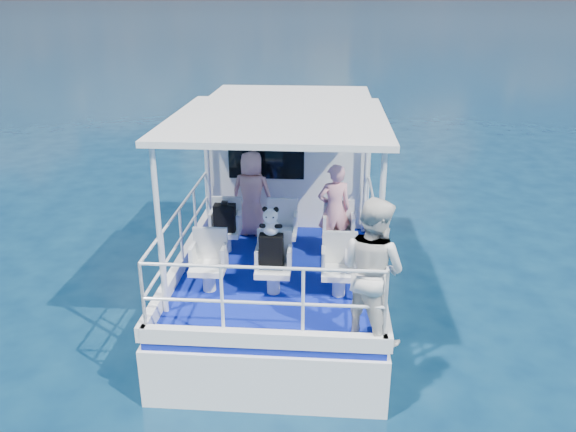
% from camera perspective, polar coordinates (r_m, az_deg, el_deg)
% --- Properties ---
extents(ground, '(2000.00, 2000.00, 0.00)m').
position_cam_1_polar(ground, '(9.26, -0.75, -9.32)').
color(ground, '#08223B').
rests_on(ground, ground).
extents(hull, '(3.00, 7.00, 1.60)m').
position_cam_1_polar(hull, '(10.14, -0.26, -6.45)').
color(hull, white).
rests_on(hull, ground).
extents(deck, '(2.90, 6.90, 0.10)m').
position_cam_1_polar(deck, '(9.77, -0.27, -2.03)').
color(deck, '#0A178E').
rests_on(deck, hull).
extents(cabin, '(2.85, 2.00, 2.20)m').
position_cam_1_polar(cabin, '(10.62, 0.28, 6.46)').
color(cabin, white).
rests_on(cabin, deck).
extents(canopy, '(3.00, 3.20, 0.08)m').
position_cam_1_polar(canopy, '(7.93, -0.99, 9.83)').
color(canopy, white).
rests_on(canopy, cabin).
extents(canopy_posts, '(2.77, 2.97, 2.20)m').
position_cam_1_polar(canopy_posts, '(8.19, -0.97, 1.92)').
color(canopy_posts, white).
rests_on(canopy_posts, deck).
extents(railings, '(2.84, 3.59, 1.00)m').
position_cam_1_polar(railings, '(8.11, -1.15, -2.85)').
color(railings, white).
rests_on(railings, deck).
extents(seat_port_fwd, '(0.48, 0.46, 0.38)m').
position_cam_1_polar(seat_port_fwd, '(9.06, -6.36, -2.45)').
color(seat_port_fwd, white).
rests_on(seat_port_fwd, deck).
extents(seat_center_fwd, '(0.48, 0.46, 0.38)m').
position_cam_1_polar(seat_center_fwd, '(8.94, -0.67, -2.64)').
color(seat_center_fwd, white).
rests_on(seat_center_fwd, deck).
extents(seat_stbd_fwd, '(0.48, 0.46, 0.38)m').
position_cam_1_polar(seat_stbd_fwd, '(8.92, 5.11, -2.80)').
color(seat_stbd_fwd, white).
rests_on(seat_stbd_fwd, deck).
extents(seat_port_aft, '(0.48, 0.46, 0.38)m').
position_cam_1_polar(seat_port_aft, '(7.91, -8.03, -6.22)').
color(seat_port_aft, white).
rests_on(seat_port_aft, deck).
extents(seat_center_aft, '(0.48, 0.46, 0.38)m').
position_cam_1_polar(seat_center_aft, '(7.78, -1.50, -6.51)').
color(seat_center_aft, white).
rests_on(seat_center_aft, deck).
extents(seat_stbd_aft, '(0.48, 0.46, 0.38)m').
position_cam_1_polar(seat_stbd_aft, '(7.75, 5.19, -6.72)').
color(seat_stbd_aft, white).
rests_on(seat_stbd_aft, deck).
extents(passenger_port_fwd, '(0.61, 0.48, 1.47)m').
position_cam_1_polar(passenger_port_fwd, '(9.47, -3.69, 2.25)').
color(passenger_port_fwd, pink).
rests_on(passenger_port_fwd, deck).
extents(passenger_stbd_fwd, '(0.61, 0.48, 1.46)m').
position_cam_1_polar(passenger_stbd_fwd, '(8.79, 4.71, 0.66)').
color(passenger_stbd_fwd, pink).
rests_on(passenger_stbd_fwd, deck).
extents(passenger_stbd_aft, '(1.08, 1.07, 1.76)m').
position_cam_1_polar(passenger_stbd_aft, '(6.58, 8.53, -5.42)').
color(passenger_stbd_aft, silver).
rests_on(passenger_stbd_aft, deck).
extents(backpack_port, '(0.33, 0.19, 0.44)m').
position_cam_1_polar(backpack_port, '(8.85, -6.44, -0.18)').
color(backpack_port, black).
rests_on(backpack_port, seat_port_fwd).
extents(backpack_center, '(0.32, 0.18, 0.48)m').
position_cam_1_polar(backpack_center, '(7.60, -1.71, -3.61)').
color(backpack_center, black).
rests_on(backpack_center, seat_center_aft).
extents(compact_camera, '(0.10, 0.06, 0.06)m').
position_cam_1_polar(compact_camera, '(8.76, -6.45, 1.34)').
color(compact_camera, black).
rests_on(compact_camera, backpack_port).
extents(panda, '(0.26, 0.21, 0.39)m').
position_cam_1_polar(panda, '(7.43, -1.78, -0.52)').
color(panda, white).
rests_on(panda, backpack_center).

